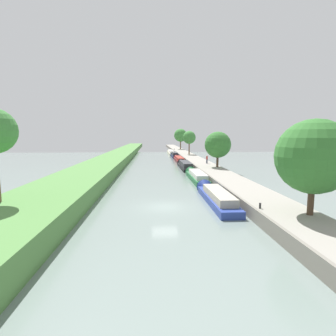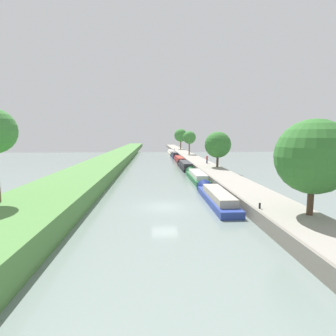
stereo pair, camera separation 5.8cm
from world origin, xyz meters
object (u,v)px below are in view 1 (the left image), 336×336
narrowboat_black (185,165)px  mooring_bollard_near (260,206)px  person_walking (207,159)px  narrowboat_blue (215,196)px  narrowboat_navy (174,155)px  narrowboat_cream (171,152)px  narrowboat_green (196,176)px  narrowboat_maroon (179,159)px  mooring_bollard_far (174,149)px

narrowboat_black → mooring_bollard_near: size_ratio=29.13×
person_walking → narrowboat_blue: bearing=-99.8°
person_walking → narrowboat_navy: bearing=98.9°
narrowboat_navy → narrowboat_cream: bearing=90.7°
narrowboat_navy → mooring_bollard_near: bearing=-88.4°
narrowboat_green → mooring_bollard_near: (1.76, -19.99, 0.74)m
narrowboat_black → narrowboat_maroon: (0.10, 13.39, -0.03)m
narrowboat_black → narrowboat_cream: bearing=90.2°
narrowboat_blue → narrowboat_cream: bearing=89.9°
narrowboat_black → narrowboat_navy: bearing=89.9°
narrowboat_cream → mooring_bollard_near: 74.31m
narrowboat_navy → narrowboat_black: bearing=-90.1°
narrowboat_navy → person_walking: (4.30, -27.59, 1.30)m
narrowboat_black → person_walking: person_walking is taller
narrowboat_black → narrowboat_navy: (0.05, 26.24, 0.08)m
narrowboat_blue → narrowboat_black: bearing=89.6°
narrowboat_navy → mooring_bollard_near: size_ratio=23.22×
narrowboat_black → person_walking: size_ratio=7.90×
mooring_bollard_far → narrowboat_blue: bearing=-91.5°
person_walking → narrowboat_green: bearing=-108.6°
narrowboat_blue → mooring_bollard_near: 6.90m
narrowboat_cream → narrowboat_green: bearing=-89.9°
narrowboat_green → narrowboat_navy: bearing=90.0°
narrowboat_maroon → narrowboat_cream: bearing=90.5°
person_walking → mooring_bollard_near: person_walking is taller
narrowboat_green → mooring_bollard_far: bearing=88.4°
narrowboat_navy → person_walking: size_ratio=6.30×
narrowboat_black → mooring_bollard_far: 47.75m
narrowboat_black → person_walking: bearing=-17.3°
narrowboat_cream → mooring_bollard_far: bearing=76.1°
person_walking → mooring_bollard_near: size_ratio=3.69×
narrowboat_black → mooring_bollard_far: bearing=87.9°
person_walking → mooring_bollard_far: 49.13m
narrowboat_cream → narrowboat_maroon: bearing=-89.5°
narrowboat_maroon → narrowboat_navy: bearing=90.2°
narrowboat_blue → mooring_bollard_far: mooring_bollard_far is taller
narrowboat_maroon → person_walking: 15.41m
narrowboat_green → mooring_bollard_far: size_ratio=27.29×
narrowboat_green → narrowboat_black: 14.23m
person_walking → narrowboat_maroon: bearing=106.1°
narrowboat_navy → narrowboat_blue: bearing=-90.3°
narrowboat_maroon → narrowboat_black: bearing=-90.4°
narrowboat_maroon → narrowboat_blue: bearing=-90.4°
narrowboat_maroon → mooring_bollard_near: bearing=-88.0°
narrowboat_green → person_walking: size_ratio=7.40×
narrowboat_maroon → narrowboat_navy: narrowboat_navy is taller
narrowboat_navy → mooring_bollard_far: (1.74, 21.47, 0.65)m
narrowboat_black → person_walking: (4.35, -1.35, 1.37)m
narrowboat_green → mooring_bollard_far: 61.96m
mooring_bollard_far → narrowboat_cream: bearing=-103.9°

